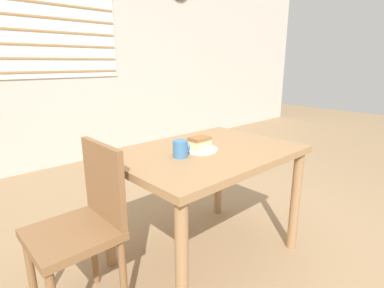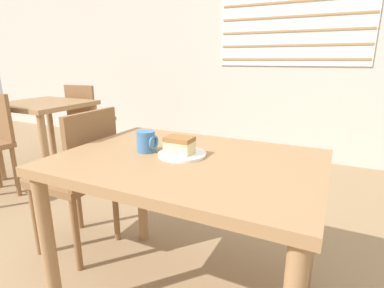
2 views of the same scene
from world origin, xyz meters
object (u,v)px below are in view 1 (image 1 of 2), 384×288
Objects in this scene: plate at (200,149)px; cake_slice at (200,143)px; dining_table_near at (206,166)px; chair_near_window at (84,224)px; coffee_mug at (181,149)px.

cake_slice is at bearing -145.32° from plate.
plate is 0.04m from cake_slice.
dining_table_near is 1.27× the size of chair_near_window.
chair_near_window is 0.61m from coffee_mug.
cake_slice is at bearing 167.17° from dining_table_near.
dining_table_near is at bearing 83.03° from chair_near_window.
chair_near_window is 0.74m from plate.
cake_slice is (-0.01, -0.01, 0.04)m from plate.
dining_table_near is 0.11m from plate.
cake_slice reaches higher than dining_table_near.
chair_near_window is 0.75m from cake_slice.
plate is 2.21× the size of coffee_mug.
plate is at bearing 34.68° from cake_slice.
dining_table_near is at bearing 0.70° from coffee_mug.
chair_near_window is at bearing 173.42° from cake_slice.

